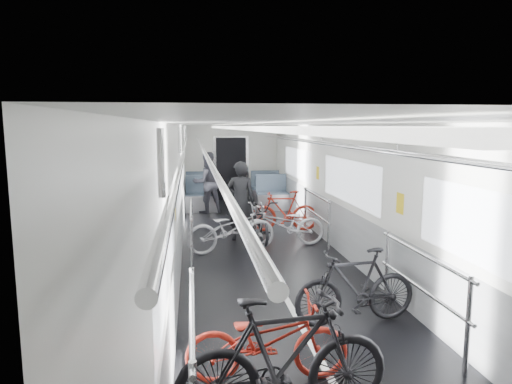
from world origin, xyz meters
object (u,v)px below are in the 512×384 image
bike_right_mid (284,225)px  bike_left_mid (285,359)px  bike_left_near (267,340)px  person_seated (207,183)px  person_standing (240,201)px  bike_right_near (356,286)px  bike_aisle (258,220)px  bike_left_far (231,229)px  bike_right_far (284,211)px

bike_right_mid → bike_left_mid: bearing=-9.4°
bike_left_near → person_seated: person_seated is taller
bike_right_mid → person_seated: person_seated is taller
bike_left_mid → person_standing: person_standing is taller
bike_right_near → bike_aisle: bike_right_near is taller
bike_left_near → person_standing: (0.33, 5.36, 0.43)m
bike_aisle → person_seated: (-0.94, 3.22, 0.40)m
bike_left_mid → bike_left_far: (0.02, 5.05, -0.08)m
bike_left_near → bike_left_mid: 0.62m
bike_left_near → bike_right_far: bearing=-10.2°
bike_left_near → bike_right_mid: (1.13, 4.76, 0.03)m
bike_right_near → person_seated: bearing=-173.8°
bike_left_far → bike_right_mid: bearing=-85.9°
bike_left_near → bike_left_mid: bearing=-173.3°
bike_left_mid → bike_right_mid: size_ratio=1.09×
bike_aisle → person_seated: size_ratio=1.00×
bike_right_mid → bike_right_far: size_ratio=1.06×
bike_aisle → person_standing: size_ratio=1.01×
bike_left_far → person_standing: 1.02m
bike_aisle → person_standing: (-0.36, 0.10, 0.39)m
bike_left_near → bike_right_far: (1.39, 6.01, 0.06)m
bike_left_far → bike_right_near: bearing=-172.4°
bike_left_near → bike_left_far: (0.06, 4.45, 0.05)m
bike_right_mid → bike_aisle: (-0.44, 0.50, 0.01)m
bike_left_mid → person_standing: 5.97m
bike_right_mid → bike_left_near: bearing=-11.2°
bike_right_far → bike_aisle: bearing=-38.2°
bike_right_far → bike_aisle: size_ratio=0.92×
bike_right_far → person_seated: person_seated is taller
person_standing → person_seated: person_seated is taller
bike_right_far → bike_left_near: bearing=-8.1°
bike_left_mid → bike_left_near: bearing=-1.0°
bike_left_far → person_seated: person_seated is taller
bike_right_far → bike_right_near: bearing=3.4°
bike_left_near → bike_left_far: bearing=2.1°
bike_right_near → person_seated: person_seated is taller
bike_right_mid → person_standing: person_standing is taller
bike_left_far → bike_left_near: bearing=167.2°
bike_right_near → bike_right_far: same height
bike_right_near → person_standing: bearing=-173.1°
bike_left_mid → bike_right_near: size_ratio=1.15×
bike_left_far → bike_right_far: size_ratio=1.11×
bike_left_mid → bike_aisle: size_ratio=1.05×
bike_left_mid → bike_left_far: bike_left_mid is taller
bike_left_mid → person_standing: size_ratio=1.07×
bike_right_far → person_standing: person_standing is taller
bike_left_mid → person_seated: bearing=-3.0°
bike_left_near → bike_aisle: bearing=-4.6°
person_standing → person_seated: 3.17m
bike_left_near → person_standing: 5.39m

